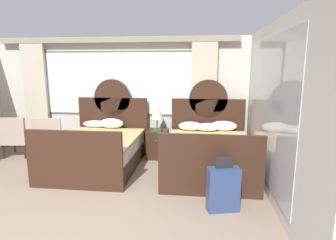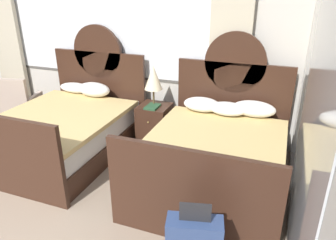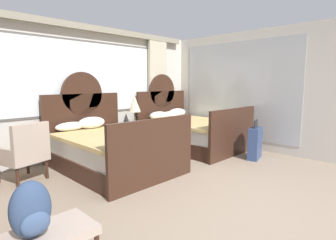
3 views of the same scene
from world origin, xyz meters
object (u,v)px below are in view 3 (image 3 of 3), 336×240
bed_near_window (112,148)px  bed_near_mirror (191,132)px  book_on_nightstand (139,123)px  suitcase_on_floor (255,143)px  luggage_bench (47,239)px  armchair_by_window_left (25,152)px  backpack_on_bench (31,211)px  nightstand_between_beds (136,137)px  table_lamp_on_nightstand (135,104)px

bed_near_window → bed_near_mirror: size_ratio=1.00×
bed_near_mirror → book_on_nightstand: bearing=151.2°
suitcase_on_floor → luggage_bench: bearing=-172.9°
armchair_by_window_left → luggage_bench: armchair_by_window_left is taller
bed_near_mirror → armchair_by_window_left: 3.54m
backpack_on_bench → suitcase_on_floor: (4.42, 0.55, -0.33)m
bed_near_window → book_on_nightstand: bearing=28.8°
backpack_on_bench → suitcase_on_floor: size_ratio=0.52×
bed_near_mirror → book_on_nightstand: (-1.10, 0.60, 0.27)m
nightstand_between_beds → backpack_on_bench: bearing=-138.7°
table_lamp_on_nightstand → suitcase_on_floor: (1.29, -2.23, -0.74)m
nightstand_between_beds → suitcase_on_floor: (1.28, -2.22, 0.01)m
bed_near_mirror → nightstand_between_beds: bed_near_mirror is taller
armchair_by_window_left → luggage_bench: bearing=-104.7°
bed_near_mirror → nightstand_between_beds: size_ratio=3.40×
bed_near_window → luggage_bench: bed_near_window is taller
table_lamp_on_nightstand → backpack_on_bench: size_ratio=1.48×
suitcase_on_floor → backpack_on_bench: bearing=-172.9°
suitcase_on_floor → book_on_nightstand: bearing=120.8°
bed_near_window → suitcase_on_floor: bed_near_window is taller
bed_near_window → backpack_on_bench: size_ratio=5.21×
nightstand_between_beds → suitcase_on_floor: suitcase_on_floor is taller
bed_near_mirror → table_lamp_on_nightstand: bearing=147.7°
bed_near_window → nightstand_between_beds: bearing=32.5°
table_lamp_on_nightstand → armchair_by_window_left: size_ratio=0.66×
bed_near_window → bed_near_mirror: (2.22, 0.01, 0.01)m
bed_near_mirror → nightstand_between_beds: 1.31m
bed_near_mirror → armchair_by_window_left: size_ratio=2.33×
nightstand_between_beds → bed_near_mirror: bearing=-32.1°
bed_near_window → table_lamp_on_nightstand: (1.10, 0.72, 0.69)m
book_on_nightstand → backpack_on_bench: size_ratio=0.63×
nightstand_between_beds → luggage_bench: (-3.06, -2.76, 0.07)m
bed_near_mirror → nightstand_between_beds: (-1.11, 0.70, -0.06)m
book_on_nightstand → suitcase_on_floor: size_ratio=0.33×
bed_near_mirror → book_on_nightstand: 1.28m
book_on_nightstand → luggage_bench: bearing=-138.9°
nightstand_between_beds → book_on_nightstand: size_ratio=2.44×
suitcase_on_floor → nightstand_between_beds: bearing=119.9°
book_on_nightstand → luggage_bench: 4.07m
suitcase_on_floor → bed_near_window: bearing=147.6°
nightstand_between_beds → suitcase_on_floor: size_ratio=0.80×
bed_near_mirror → backpack_on_bench: bearing=-154.0°
bed_near_mirror → armchair_by_window_left: bearing=173.3°
bed_near_mirror → armchair_by_window_left: (-3.51, 0.41, 0.10)m
bed_near_window → armchair_by_window_left: 1.37m
book_on_nightstand → suitcase_on_floor: (1.27, -2.13, -0.33)m
backpack_on_bench → armchair_by_window_left: bearing=73.4°
nightstand_between_beds → table_lamp_on_nightstand: 0.74m
armchair_by_window_left → luggage_bench: 2.57m
suitcase_on_floor → armchair_by_window_left: bearing=152.2°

